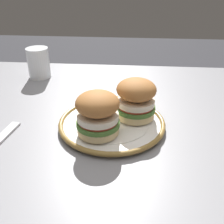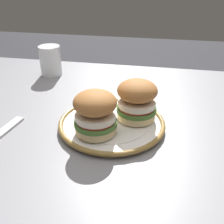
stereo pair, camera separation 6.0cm
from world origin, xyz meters
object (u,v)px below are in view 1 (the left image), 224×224
Objects in this scene: sandwich_half_left at (136,98)px; drinking_glass at (39,65)px; dinner_plate at (112,123)px; dining_table at (139,156)px; sandwich_half_right at (98,113)px.

sandwich_half_left reaches higher than drinking_glass.
dining_table is at bearing 177.30° from dinner_plate.
sandwich_half_left is (-0.06, -0.02, 0.06)m from dinner_plate.
dining_table is at bearing -152.46° from sandwich_half_right.
drinking_glass is at bearing -54.61° from sandwich_half_right.
sandwich_half_left is 0.12m from sandwich_half_right.
sandwich_half_right is 1.28× the size of drinking_glass.
drinking_glass is (0.36, -0.31, 0.14)m from dining_table.
drinking_glass is (0.34, -0.28, -0.02)m from sandwich_half_left.
sandwich_half_right reaches higher than dining_table.
dinner_plate reaches higher than dining_table.
sandwich_half_left is at bearing -60.03° from dining_table.
sandwich_half_right is (0.10, 0.05, 0.16)m from dining_table.
dining_table is 0.16m from sandwich_half_left.
sandwich_half_left is 1.31× the size of drinking_glass.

